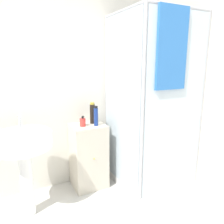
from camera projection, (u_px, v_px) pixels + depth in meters
The scene contains 7 objects.
wall_back at pixel (38, 87), 2.46m from camera, with size 6.40×0.06×2.50m, color silver.
shower_enclosure at pixel (149, 139), 2.66m from camera, with size 0.85×0.88×2.06m.
vanity_cabinet at pixel (88, 156), 2.69m from camera, with size 0.40×0.39×0.79m.
sink at pixel (24, 150), 2.10m from camera, with size 0.54×0.54×1.00m.
soap_dispenser at pixel (83, 122), 2.53m from camera, with size 0.07×0.07×0.13m.
shampoo_bottle_tall_black at pixel (92, 113), 2.64m from camera, with size 0.06×0.06×0.26m.
shampoo_bottle_blue at pixel (96, 116), 2.55m from camera, with size 0.05×0.05×0.23m.
Camera 1 is at (-0.37, -0.88, 1.53)m, focal length 35.00 mm.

